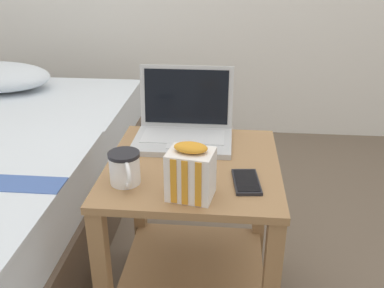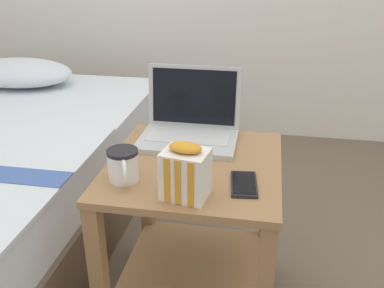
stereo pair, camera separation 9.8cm
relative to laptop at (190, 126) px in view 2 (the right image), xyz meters
The scene contains 5 objects.
bedside_table 0.31m from the laptop, 74.91° to the right, with size 0.52×0.55×0.56m.
laptop is the anchor object (origin of this frame).
mug_front_left 0.34m from the laptop, 112.04° to the right, with size 0.09×0.12×0.09m.
snack_bag 0.37m from the laptop, 81.09° to the right, with size 0.13×0.11×0.15m.
cell_phone 0.35m from the laptop, 54.55° to the right, with size 0.08×0.14×0.01m.
Camera 2 is at (0.20, -1.13, 1.14)m, focal length 40.00 mm.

